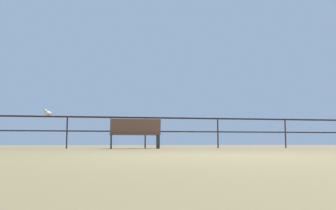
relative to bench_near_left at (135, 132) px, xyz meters
The scene contains 4 objects.
ground_plane 6.56m from the bench_near_left, 86.52° to the right, with size 60.00×60.00×0.00m, color olive.
pier_railing 0.91m from the bench_near_left, 62.61° to the left, with size 24.69×0.05×1.02m.
bench_near_left is the anchor object (origin of this frame).
seagull_on_rail 2.84m from the bench_near_left, 164.33° to the left, with size 0.28×0.37×0.19m.
Camera 1 is at (-1.37, -4.37, 0.16)m, focal length 38.49 mm.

